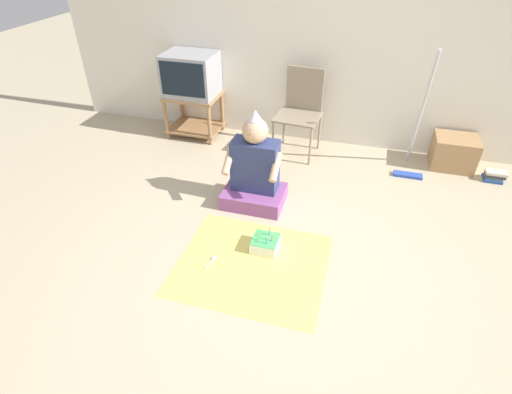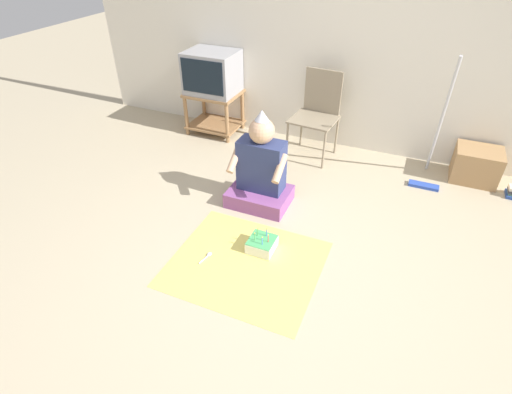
% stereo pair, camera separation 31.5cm
% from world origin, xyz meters
% --- Properties ---
extents(ground_plane, '(16.00, 16.00, 0.00)m').
position_xyz_m(ground_plane, '(0.00, 0.00, 0.00)').
color(ground_plane, tan).
extents(wall_back, '(6.40, 0.06, 2.55)m').
position_xyz_m(wall_back, '(0.00, 2.29, 1.27)').
color(wall_back, silver).
rests_on(wall_back, ground_plane).
extents(tv_stand, '(0.60, 0.48, 0.50)m').
position_xyz_m(tv_stand, '(-1.60, 2.02, 0.30)').
color(tv_stand, '#997047').
rests_on(tv_stand, ground_plane).
extents(tv, '(0.56, 0.47, 0.46)m').
position_xyz_m(tv, '(-1.60, 2.02, 0.73)').
color(tv, '#99999E').
rests_on(tv, tv_stand).
extents(folding_chair, '(0.49, 0.47, 0.90)m').
position_xyz_m(folding_chair, '(-0.34, 1.97, 0.51)').
color(folding_chair, gray).
rests_on(folding_chair, ground_plane).
extents(cardboard_box_stack, '(0.42, 0.36, 0.33)m').
position_xyz_m(cardboard_box_stack, '(1.28, 2.05, 0.16)').
color(cardboard_box_stack, '#A87F51').
rests_on(cardboard_box_stack, ground_plane).
extents(dust_mop, '(0.28, 0.39, 1.26)m').
position_xyz_m(dust_mop, '(0.85, 1.80, 0.37)').
color(dust_mop, '#2D4CB2').
rests_on(dust_mop, ground_plane).
extents(book_pile, '(0.20, 0.15, 0.10)m').
position_xyz_m(book_pile, '(1.67, 1.87, 0.05)').
color(book_pile, '#284793').
rests_on(book_pile, ground_plane).
extents(person_seated, '(0.54, 0.41, 0.89)m').
position_xyz_m(person_seated, '(-0.53, 0.86, 0.31)').
color(person_seated, '#8C4C8C').
rests_on(person_seated, ground_plane).
extents(party_cloth, '(1.11, 0.98, 0.01)m').
position_xyz_m(party_cloth, '(-0.32, 0.06, 0.00)').
color(party_cloth, '#EAD666').
rests_on(party_cloth, ground_plane).
extents(birthday_cake, '(0.20, 0.20, 0.17)m').
position_xyz_m(birthday_cake, '(-0.27, 0.26, 0.06)').
color(birthday_cake, white).
rests_on(birthday_cake, party_cloth).
extents(plastic_spoon_near, '(0.05, 0.14, 0.01)m').
position_xyz_m(plastic_spoon_near, '(-0.62, 0.02, 0.01)').
color(plastic_spoon_near, white).
rests_on(plastic_spoon_near, party_cloth).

